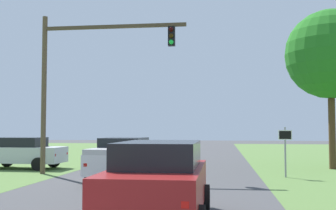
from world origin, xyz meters
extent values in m
plane|color=#424244|center=(0.00, 9.14, 0.00)|extent=(120.00, 120.00, 0.00)
cube|color=maroon|center=(1.38, 5.91, 0.82)|extent=(2.03, 4.64, 0.93)
cube|color=black|center=(1.38, 6.14, 1.58)|extent=(1.79, 2.88, 0.58)
cube|color=red|center=(0.55, 3.63, 0.87)|extent=(0.14, 0.06, 0.12)
cube|color=red|center=(2.20, 3.62, 0.87)|extent=(0.14, 0.06, 0.12)
cylinder|color=black|center=(0.38, 7.35, 0.36)|extent=(0.24, 0.72, 0.72)
cylinder|color=black|center=(2.40, 7.34, 0.36)|extent=(0.24, 0.72, 0.72)
cube|color=silver|center=(-1.23, 13.86, 0.80)|extent=(2.10, 5.64, 0.80)
cube|color=black|center=(-1.24, 13.58, 1.49)|extent=(1.75, 2.17, 0.58)
cube|color=#B8B8B8|center=(-1.29, 12.13, 1.30)|extent=(1.89, 2.18, 0.20)
cube|color=red|center=(-2.11, 11.13, 0.84)|extent=(0.14, 0.06, 0.12)
cube|color=red|center=(-0.54, 11.08, 0.84)|extent=(0.14, 0.06, 0.12)
cylinder|color=black|center=(-2.13, 15.62, 0.40)|extent=(0.26, 0.81, 0.80)
cylinder|color=black|center=(-0.22, 15.56, 0.40)|extent=(0.26, 0.81, 0.80)
cylinder|color=black|center=(-2.24, 12.17, 0.40)|extent=(0.26, 0.81, 0.80)
cylinder|color=black|center=(-0.33, 12.10, 0.40)|extent=(0.26, 0.81, 0.80)
cylinder|color=brown|center=(-5.67, 15.44, 3.81)|extent=(0.24, 0.24, 7.62)
cube|color=#4C3D2B|center=(-2.21, 15.44, 7.02)|extent=(6.92, 0.16, 0.16)
cube|color=black|center=(0.55, 15.44, 6.47)|extent=(0.32, 0.28, 0.90)
sphere|color=black|center=(0.55, 15.29, 6.77)|extent=(0.22, 0.22, 0.22)
sphere|color=black|center=(0.55, 15.29, 6.47)|extent=(0.22, 0.22, 0.22)
sphere|color=#1ED83F|center=(0.55, 15.29, 6.17)|extent=(0.22, 0.22, 0.22)
cylinder|color=gray|center=(5.65, 15.40, 1.11)|extent=(0.08, 0.08, 2.23)
cube|color=white|center=(5.65, 15.37, 1.88)|extent=(0.60, 0.03, 0.44)
cube|color=black|center=(5.65, 15.35, 1.88)|extent=(0.52, 0.01, 0.36)
cylinder|color=#4C351E|center=(8.73, 19.56, 2.19)|extent=(0.36, 0.36, 4.38)
sphere|color=#23701F|center=(8.73, 19.56, 6.19)|extent=(4.83, 4.83, 4.83)
cube|color=silver|center=(-7.84, 17.65, 0.76)|extent=(4.55, 1.97, 0.84)
cube|color=black|center=(-8.07, 17.66, 1.43)|extent=(2.74, 1.70, 0.51)
cube|color=red|center=(-5.65, 16.84, 0.80)|extent=(0.06, 0.14, 0.12)
cube|color=red|center=(-5.61, 18.36, 0.80)|extent=(0.06, 0.14, 0.12)
cylinder|color=black|center=(-9.21, 18.62, 0.34)|extent=(0.69, 0.24, 0.68)
cylinder|color=black|center=(-6.47, 16.69, 0.34)|extent=(0.69, 0.24, 0.68)
cylinder|color=black|center=(-6.43, 18.55, 0.34)|extent=(0.69, 0.24, 0.68)
camera|label=1|loc=(2.83, -3.56, 2.19)|focal=44.23mm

